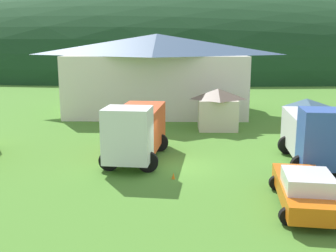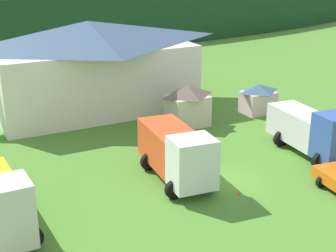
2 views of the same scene
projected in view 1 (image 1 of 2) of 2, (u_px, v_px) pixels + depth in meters
ground_plane at (179, 166)px, 22.22m from camera, size 200.00×200.00×0.00m
forested_hill_backdrop at (179, 72)px, 91.02m from camera, size 166.97×60.00×35.26m
depot_building at (157, 72)px, 38.66m from camera, size 17.57×10.68×7.53m
play_shed_cream at (218, 109)px, 31.25m from camera, size 3.21×2.59×3.24m
play_shed_pink at (306, 114)px, 31.17m from camera, size 2.83×2.19×2.48m
heavy_rig_white at (136, 129)px, 23.14m from camera, size 3.62×7.11×3.43m
box_truck_blue at (313, 134)px, 22.19m from camera, size 3.41×7.19×3.49m
service_pickup_orange at (305, 189)px, 16.46m from camera, size 2.86×5.60×1.66m
traffic_cone_near_pickup at (173, 179)px, 20.17m from camera, size 0.36×0.36×0.63m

